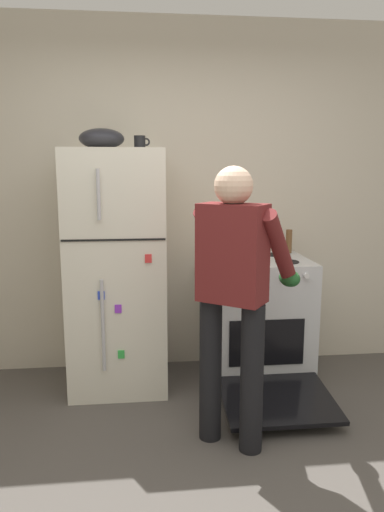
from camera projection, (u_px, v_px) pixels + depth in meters
The scene contains 8 objects.
kitchen_wall_back at pixel (174, 199), 3.80m from camera, with size 6.00×0.10×2.70m, color beige.
refrigerator at pixel (117, 271), 3.47m from camera, with size 0.68×0.72×1.72m.
stove_range at pixel (256, 320), 3.64m from camera, with size 0.76×1.23×0.93m.
person_cook at pixel (235, 283), 2.67m from camera, with size 0.66×0.70×1.60m.
red_pot at pixel (238, 253), 3.49m from camera, with size 0.38×0.28×0.10m.
coffee_mug at pixel (140, 143), 3.38m from camera, with size 0.11×0.08×0.10m.
pepper_mill at pixel (289, 241), 3.78m from camera, with size 0.05×0.05×0.18m, color brown.
mixing_bowl at pixel (102, 139), 3.29m from camera, with size 0.31×0.31×0.14m, color black.
Camera 1 is at (-0.27, -1.86, 1.58)m, focal length 33.72 mm.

